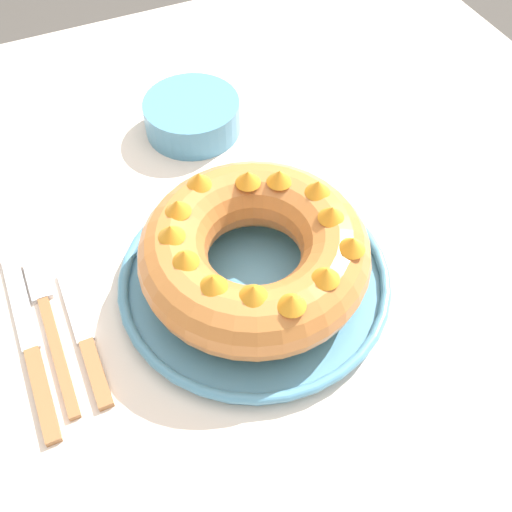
{
  "coord_description": "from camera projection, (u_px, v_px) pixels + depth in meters",
  "views": [
    {
      "loc": [
        -0.15,
        -0.37,
        1.34
      ],
      "look_at": [
        0.01,
        -0.0,
        0.82
      ],
      "focal_mm": 42.0,
      "sensor_mm": 36.0,
      "label": 1
    }
  ],
  "objects": [
    {
      "name": "side_bowl",
      "position": [
        192.0,
        116.0,
        0.86
      ],
      "size": [
        0.14,
        0.14,
        0.05
      ],
      "primitive_type": "cylinder",
      "color": "#518EB2",
      "rests_on": "dining_table"
    },
    {
      "name": "ground_plane",
      "position": [
        251.0,
        486.0,
        1.31
      ],
      "size": [
        8.0,
        8.0,
        0.0
      ],
      "primitive_type": "plane",
      "color": "#4C4742"
    },
    {
      "name": "cake_knife",
      "position": [
        87.0,
        344.0,
        0.66
      ],
      "size": [
        0.02,
        0.19,
        0.01
      ],
      "rotation": [
        0.0,
        0.0,
        -0.0
      ],
      "color": "#936038",
      "rests_on": "dining_table"
    },
    {
      "name": "serving_dish",
      "position": [
        256.0,
        282.0,
        0.7
      ],
      "size": [
        0.32,
        0.32,
        0.02
      ],
      "color": "#518EB2",
      "rests_on": "dining_table"
    },
    {
      "name": "serving_knife",
      "position": [
        33.0,
        353.0,
        0.65
      ],
      "size": [
        0.02,
        0.25,
        0.01
      ],
      "rotation": [
        0.0,
        0.0,
        0.04
      ],
      "color": "#936038",
      "rests_on": "dining_table"
    },
    {
      "name": "dining_table",
      "position": [
        247.0,
        325.0,
        0.77
      ],
      "size": [
        1.23,
        1.26,
        0.76
      ],
      "color": "beige",
      "rests_on": "ground_plane"
    },
    {
      "name": "bundt_cake",
      "position": [
        256.0,
        255.0,
        0.66
      ],
      "size": [
        0.26,
        0.26,
        0.09
      ],
      "color": "#C67538",
      "rests_on": "serving_dish"
    },
    {
      "name": "fork",
      "position": [
        49.0,
        320.0,
        0.67
      ],
      "size": [
        0.02,
        0.22,
        0.01
      ],
      "rotation": [
        0.0,
        0.0,
        0.04
      ],
      "color": "#936038",
      "rests_on": "dining_table"
    }
  ]
}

